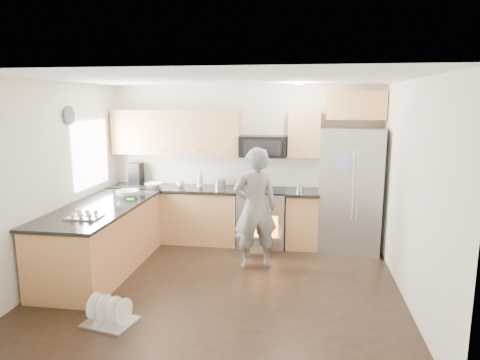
% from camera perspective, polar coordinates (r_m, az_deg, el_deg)
% --- Properties ---
extents(ground, '(4.50, 4.50, 0.00)m').
position_cam_1_polar(ground, '(5.70, -2.48, -13.84)').
color(ground, black).
rests_on(ground, ground).
extents(room_shell, '(4.54, 4.04, 2.62)m').
position_cam_1_polar(room_shell, '(5.26, -2.98, 3.13)').
color(room_shell, silver).
rests_on(room_shell, ground).
extents(back_cabinet_run, '(4.45, 0.64, 2.50)m').
position_cam_1_polar(back_cabinet_run, '(7.16, -4.46, -0.65)').
color(back_cabinet_run, '#C17A4D').
rests_on(back_cabinet_run, ground).
extents(peninsula, '(0.96, 2.36, 1.03)m').
position_cam_1_polar(peninsula, '(6.30, -17.98, -7.42)').
color(peninsula, '#C17A4D').
rests_on(peninsula, ground).
extents(stove_range, '(0.76, 0.97, 1.79)m').
position_cam_1_polar(stove_range, '(7.02, 2.96, -3.27)').
color(stove_range, '#B7B7BC').
rests_on(stove_range, ground).
extents(refrigerator, '(1.06, 0.89, 1.94)m').
position_cam_1_polar(refrigerator, '(6.97, 14.69, -1.23)').
color(refrigerator, '#B7B7BC').
rests_on(refrigerator, ground).
extents(person, '(0.73, 0.59, 1.73)m').
position_cam_1_polar(person, '(6.02, 2.07, -3.77)').
color(person, gray).
rests_on(person, ground).
extents(dish_rack, '(0.58, 0.51, 0.32)m').
position_cam_1_polar(dish_rack, '(4.99, -16.96, -17.00)').
color(dish_rack, '#B7B7BC').
rests_on(dish_rack, ground).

